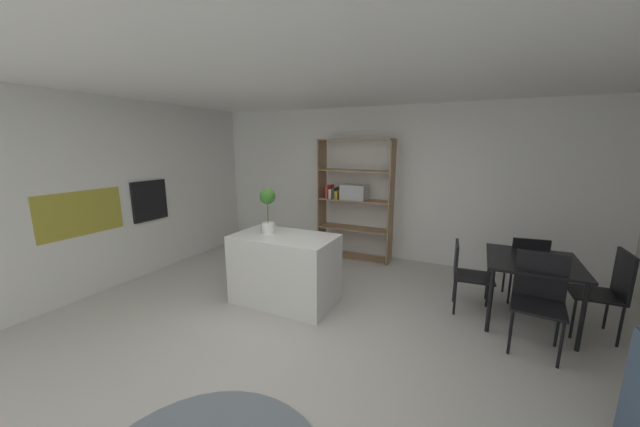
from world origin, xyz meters
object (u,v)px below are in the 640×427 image
Objects in this scene: kitchen_island at (285,269)px; dining_table at (532,266)px; potted_plant_on_island at (268,207)px; dining_chair_near at (539,293)px; built_in_oven at (150,200)px; open_bookshelf at (353,197)px; dining_chair_far at (526,264)px; dining_chair_island_side at (465,271)px; dining_chair_window_side at (608,287)px.

kitchen_island is 2.89m from dining_table.
potted_plant_on_island reaches higher than kitchen_island.
dining_chair_near is (0.01, -0.51, -0.10)m from dining_table.
built_in_oven is 0.29× the size of open_bookshelf.
dining_chair_far is 1.04× the size of dining_chair_island_side.
built_in_oven reaches higher than dining_table.
dining_chair_far is at bearing 22.87° from potted_plant_on_island.
built_in_oven reaches higher than dining_chair_island_side.
open_bookshelf is at bearing 37.97° from built_in_oven.
dining_chair_far is at bearing 88.70° from dining_table.
dining_chair_far is (2.79, 1.29, 0.08)m from kitchen_island.
dining_chair_far is (-0.68, 0.52, -0.03)m from dining_chair_window_side.
open_bookshelf reaches higher than kitchen_island.
potted_plant_on_island is 2.07m from open_bookshelf.
potted_plant_on_island is 3.85m from dining_chair_window_side.
built_in_oven is 5.29m from dining_table.
dining_chair_far is 0.87m from dining_chair_island_side.
dining_chair_island_side is at bearing -33.42° from open_bookshelf.
open_bookshelf is at bearing -113.11° from dining_chair_window_side.
open_bookshelf is 2.78m from dining_chair_far.
open_bookshelf is 3.56m from dining_chair_window_side.
built_in_oven is at bearing -179.94° from kitchen_island.
open_bookshelf is at bearing 51.66° from dining_chair_island_side.
kitchen_island is 1.51× the size of dining_chair_island_side.
built_in_oven is 0.70× the size of dining_chair_far.
dining_chair_near reaches higher than dining_chair_far.
built_in_oven is at bearing 94.67° from dining_chair_island_side.
potted_plant_on_island is 2.57m from dining_chair_island_side.
open_bookshelf is 2.92m from dining_table.
potted_plant_on_island is at bearing -80.56° from dining_chair_window_side.
dining_chair_near reaches higher than dining_chair_window_side.
dining_table is 1.03× the size of dining_chair_near.
dining_table is 0.54m from dining_chair_far.
kitchen_island is 0.83m from potted_plant_on_island.
open_bookshelf reaches higher than potted_plant_on_island.
potted_plant_on_island is 3.17m from dining_table.
dining_chair_near is (2.61, -1.77, -0.53)m from open_bookshelf.
kitchen_island is at bearing 17.54° from dining_chair_far.
dining_chair_window_side is at bearing 43.38° from dining_chair_near.
open_bookshelf is (0.17, 2.04, 0.66)m from kitchen_island.
built_in_oven is 4.65m from dining_chair_island_side.
dining_chair_window_side is at bearing -94.42° from dining_chair_island_side.
dining_chair_island_side is (-1.36, -0.01, -0.05)m from dining_chair_window_side.
potted_plant_on_island is (2.19, 0.02, 0.08)m from built_in_oven.
dining_table is at bearing -94.24° from dining_chair_island_side.
dining_chair_island_side is at bearing 30.28° from dining_chair_far.
kitchen_island is 2.15m from open_bookshelf.
dining_chair_far is at bearing 24.92° from kitchen_island.
dining_chair_far reaches higher than dining_chair_island_side.
dining_table is at bearing -25.90° from open_bookshelf.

